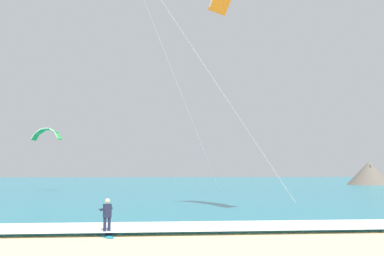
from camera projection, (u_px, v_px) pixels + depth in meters
name	position (u px, v px, depth m)	size (l,w,h in m)	color
sea	(140.00, 184.00, 77.11)	(200.00, 120.00, 0.20)	teal
surf_foam	(76.00, 228.00, 18.64)	(200.00, 3.19, 0.04)	white
surfboard	(107.00, 236.00, 17.41)	(1.00, 1.45, 0.09)	#239EC6
kitesurfer	(107.00, 215.00, 17.52)	(0.66, 0.66, 1.69)	#191E38
kite_distant	(47.00, 133.00, 49.23)	(4.25, 2.61, 1.55)	green
headland_right	(369.00, 174.00, 70.92)	(8.21, 8.21, 4.38)	#47423D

